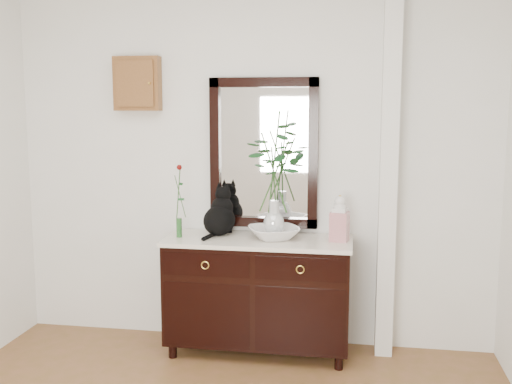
% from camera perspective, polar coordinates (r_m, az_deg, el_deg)
% --- Properties ---
extents(wall_back, '(3.60, 0.04, 2.70)m').
position_cam_1_polar(wall_back, '(4.45, -0.52, 2.58)').
color(wall_back, white).
rests_on(wall_back, ground).
extents(pilaster, '(0.12, 0.20, 2.70)m').
position_cam_1_polar(pilaster, '(4.31, 12.51, 2.20)').
color(pilaster, white).
rests_on(pilaster, ground).
extents(sideboard, '(1.33, 0.52, 0.82)m').
position_cam_1_polar(sideboard, '(4.37, 0.22, -9.28)').
color(sideboard, black).
rests_on(sideboard, ground).
extents(wall_mirror, '(0.80, 0.06, 1.10)m').
position_cam_1_polar(wall_mirror, '(4.41, 0.73, 3.71)').
color(wall_mirror, black).
rests_on(wall_mirror, wall_back).
extents(key_cabinet, '(0.35, 0.10, 0.40)m').
position_cam_1_polar(key_cabinet, '(4.62, -11.23, 10.09)').
color(key_cabinet, brown).
rests_on(key_cabinet, wall_back).
extents(cat, '(0.31, 0.36, 0.36)m').
position_cam_1_polar(cat, '(4.37, -3.52, -1.79)').
color(cat, black).
rests_on(cat, sideboard).
extents(lotus_bowl, '(0.47, 0.47, 0.09)m').
position_cam_1_polar(lotus_bowl, '(4.26, 1.70, -3.91)').
color(lotus_bowl, white).
rests_on(lotus_bowl, sideboard).
extents(vase_branches, '(0.47, 0.47, 0.90)m').
position_cam_1_polar(vase_branches, '(4.19, 1.73, 1.78)').
color(vase_branches, silver).
rests_on(vase_branches, lotus_bowl).
extents(bud_vase_rose, '(0.07, 0.07, 0.53)m').
position_cam_1_polar(bud_vase_rose, '(4.30, -7.38, -0.81)').
color(bud_vase_rose, '#285D28').
rests_on(bud_vase_rose, sideboard).
extents(ginger_jar, '(0.14, 0.14, 0.33)m').
position_cam_1_polar(ginger_jar, '(4.21, 7.97, -2.45)').
color(ginger_jar, silver).
rests_on(ginger_jar, sideboard).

